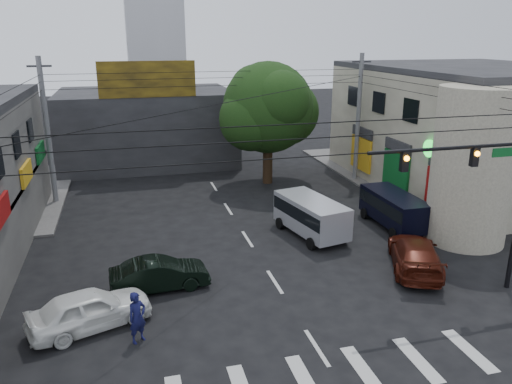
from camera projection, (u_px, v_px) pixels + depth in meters
name	position (u px, v px, depth m)	size (l,w,h in m)	color
ground	(289.00, 305.00, 20.02)	(160.00, 160.00, 0.00)	black
sidewalk_far_right	(427.00, 166.00, 41.00)	(16.00, 16.00, 0.15)	#514F4C
building_right	(474.00, 129.00, 35.22)	(14.00, 18.00, 8.00)	gray
corner_column	(472.00, 167.00, 25.21)	(4.00, 4.00, 8.00)	gray
building_far	(147.00, 126.00, 42.13)	(14.00, 10.00, 6.00)	#232326
billboard	(147.00, 79.00, 36.32)	(7.00, 0.30, 2.60)	olive
street_tree	(268.00, 108.00, 35.04)	(6.40, 6.40, 8.70)	black
traffic_gantry	(489.00, 182.00, 19.57)	(7.10, 0.35, 7.20)	black
utility_pole_far_left	(48.00, 133.00, 30.84)	(0.32, 0.32, 9.20)	#59595B
utility_pole_far_right	(358.00, 119.00, 35.97)	(0.32, 0.32, 9.20)	#59595B
dark_sedan	(160.00, 274.00, 21.09)	(4.22, 1.73, 1.36)	black
white_compact	(90.00, 309.00, 18.26)	(4.76, 3.13, 1.51)	white
maroon_sedan	(415.00, 254.00, 22.91)	(3.98, 5.51, 1.48)	#3E1108
silver_minivan	(311.00, 218.00, 26.67)	(2.91, 5.03, 2.03)	#AAABB2
navy_van	(394.00, 211.00, 27.90)	(1.87, 4.84, 1.93)	black
traffic_officer	(137.00, 317.00, 17.36)	(0.83, 0.76, 1.90)	#11133E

